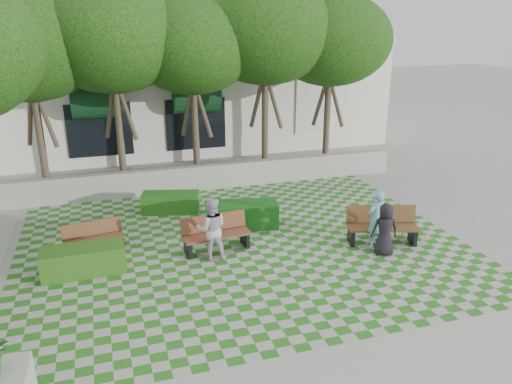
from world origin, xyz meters
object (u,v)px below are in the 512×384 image
object	(u,v)px
hedge_midright	(242,215)
person_white	(212,229)
bench_mid	(216,234)
person_dark	(385,230)
bench_east	(382,226)
hedge_west	(84,260)
person_blue	(376,219)
bench_west	(94,238)
hedge_midleft	(171,203)

from	to	relation	value
hedge_midright	person_white	size ratio (longest dim) A/B	1.29
bench_mid	person_dark	distance (m)	4.50
bench_east	bench_mid	bearing A→B (deg)	-175.01
person_dark	hedge_west	bearing A→B (deg)	4.42
person_white	hedge_midright	bearing A→B (deg)	-116.60
bench_mid	hedge_west	size ratio (longest dim) A/B	0.95
bench_east	person_blue	xyz separation A→B (m)	(-0.33, -0.19, 0.32)
bench_west	bench_mid	bearing A→B (deg)	-25.24
hedge_midleft	hedge_west	world-z (taller)	hedge_west
hedge_west	person_dark	size ratio (longest dim) A/B	1.39
hedge_midright	hedge_midleft	size ratio (longest dim) A/B	1.18
bench_mid	person_blue	distance (m)	4.37
hedge_midright	person_blue	xyz separation A→B (m)	(3.11, -2.42, 0.44)
person_blue	person_white	xyz separation A→B (m)	(-4.41, 0.69, 0.01)
hedge_west	hedge_midleft	bearing A→B (deg)	52.57
bench_mid	hedge_midleft	distance (m)	3.25
hedge_west	person_white	size ratio (longest dim) A/B	1.20
bench_east	person_blue	distance (m)	0.50
hedge_midright	person_white	distance (m)	2.22
bench_east	hedge_midright	xyz separation A→B (m)	(-3.44, 2.23, -0.12)
bench_west	hedge_midright	world-z (taller)	bench_west
bench_east	hedge_west	bearing A→B (deg)	-167.94
hedge_west	person_blue	distance (m)	7.68
hedge_midright	person_white	xyz separation A→B (m)	(-1.30, -1.74, 0.45)
hedge_west	person_white	xyz separation A→B (m)	(3.21, -0.14, 0.48)
hedge_midleft	bench_east	bearing A→B (deg)	-37.65
person_dark	bench_east	bearing A→B (deg)	-102.65
hedge_midright	person_dark	xyz separation A→B (m)	(3.09, -2.92, 0.34)
bench_east	hedge_west	world-z (taller)	bench_east
hedge_midleft	hedge_west	xyz separation A→B (m)	(-2.65, -3.46, 0.03)
person_dark	person_white	bearing A→B (deg)	-0.77
bench_mid	hedge_west	world-z (taller)	bench_mid
bench_west	hedge_midleft	bearing A→B (deg)	33.74
person_white	person_blue	bearing A→B (deg)	-178.55
hedge_midleft	person_dark	xyz separation A→B (m)	(4.95, -4.78, 0.40)
bench_east	hedge_midleft	bearing A→B (deg)	158.95
bench_west	person_white	xyz separation A→B (m)	(2.96, -1.29, 0.43)
bench_east	person_dark	xyz separation A→B (m)	(-0.35, -0.69, 0.22)
person_white	hedge_midleft	bearing A→B (deg)	-70.90
bench_east	hedge_midright	bearing A→B (deg)	163.63
bench_mid	person_blue	xyz separation A→B (m)	(4.21, -1.13, 0.35)
hedge_midright	person_white	bearing A→B (deg)	-126.87
hedge_west	hedge_midright	bearing A→B (deg)	19.51
bench_west	hedge_midleft	size ratio (longest dim) A/B	0.90
bench_west	person_dark	bearing A→B (deg)	-28.80
hedge_midleft	person_white	size ratio (longest dim) A/B	1.10
person_white	bench_mid	bearing A→B (deg)	-104.75
hedge_midleft	person_blue	distance (m)	6.58
bench_east	bench_mid	distance (m)	4.63
hedge_midleft	person_white	world-z (taller)	person_white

